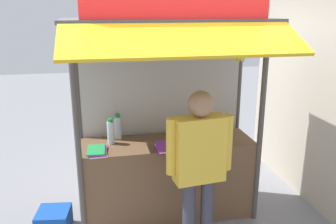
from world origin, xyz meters
name	(u,v)px	position (x,y,z in m)	size (l,w,h in m)	color
ground_plane	(168,212)	(0.00, 0.00, 0.00)	(20.00, 20.00, 0.00)	gray
stall_counter	(168,178)	(0.00, 0.00, 0.46)	(1.93, 0.60, 0.91)	brown
stall_structure	(167,85)	(0.00, 0.05, 1.56)	(2.13, 1.39, 2.61)	#4C4742
water_bottle_front_right	(111,132)	(-0.63, 0.07, 1.05)	(0.08, 0.08, 0.29)	silver
water_bottle_mid_left	(175,129)	(0.10, 0.10, 1.02)	(0.07, 0.07, 0.23)	silver
water_bottle_center	(210,124)	(0.54, 0.13, 1.05)	(0.08, 0.08, 0.29)	silver
water_bottle_front_left	(118,127)	(-0.54, 0.22, 1.05)	(0.08, 0.08, 0.29)	silver
magazine_stack_far_right	(168,147)	(-0.05, -0.23, 0.94)	(0.27, 0.30, 0.06)	red
magazine_stack_far_left	(206,143)	(0.39, -0.17, 0.93)	(0.19, 0.29, 0.05)	green
magazine_stack_left	(97,151)	(-0.79, -0.17, 0.93)	(0.21, 0.30, 0.04)	white
banana_bunch_inner_right	(202,52)	(0.24, -0.40, 1.96)	(0.08, 0.09, 0.25)	#332D23
banana_bunch_inner_left	(132,53)	(-0.42, -0.40, 1.97)	(0.11, 0.10, 0.24)	#332D23
banana_bunch_rightmost	(240,54)	(0.64, -0.40, 1.93)	(0.11, 0.11, 0.28)	#332D23
vendor_person	(199,160)	(0.15, -0.74, 1.00)	(0.63, 0.25, 1.66)	#383842
plastic_crate	(54,221)	(-1.30, -0.09, 0.12)	(0.34, 0.34, 0.24)	#194CB2
neighbour_wall	(308,82)	(1.88, 0.30, 1.46)	(0.20, 2.40, 2.92)	#C0B59F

